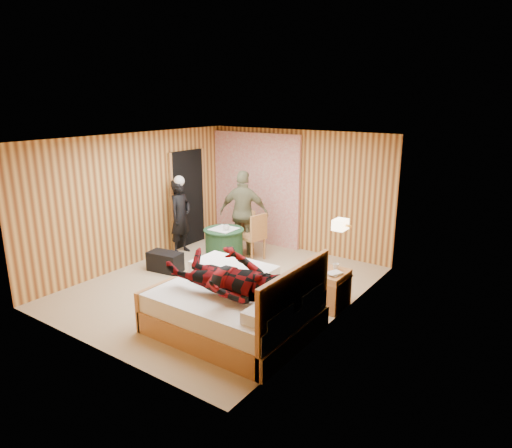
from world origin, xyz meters
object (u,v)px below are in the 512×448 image
Objects in this scene: round_table at (224,246)px; man_on_bed at (227,267)px; nightstand at (331,289)px; man_at_table at (244,213)px; wall_lamp at (340,225)px; chair_near at (255,234)px; duffel_bag at (165,262)px; bed at (237,308)px; woman_standing at (181,217)px; chair_far at (244,229)px.

man_on_bed is at bearing -50.18° from round_table.
nightstand is 0.35× the size of man_at_table.
wall_lamp is at bearing -10.25° from round_table.
man_on_bed is at bearing 38.86° from chair_near.
man_at_table is at bearing 90.00° from round_table.
duffel_bag is at bearing -173.33° from nightstand.
nightstand is 0.95× the size of duffel_bag.
bed is 3.54m from woman_standing.
wall_lamp is 1.97m from bed.
nightstand is 2.92m from man_at_table.
wall_lamp is 0.15× the size of man_on_bed.
wall_lamp is 0.28× the size of chair_far.
duffel_bag is at bearing -159.35° from woman_standing.
woman_standing is (-1.52, -0.48, 0.22)m from chair_near.
man_on_bed is (2.95, -2.18, 0.23)m from woman_standing.
woman_standing is (-0.48, 0.94, 0.59)m from duffel_bag.
bed is at bearing -117.99° from wall_lamp.
chair_near is at bearing -78.60° from woman_standing.
chair_far is at bearing 88.37° from round_table.
chair_far is 0.53× the size of man_on_bed.
duffel_bag is 0.41× the size of woman_standing.
man_on_bed reaches higher than bed.
man_on_bed is (1.83, -2.84, 0.46)m from chair_far.
chair_far is 1.32m from woman_standing.
duffel_bag is at bearing 153.36° from man_on_bed.
man_on_bed is (-0.77, -1.74, -0.30)m from wall_lamp.
man_on_bed reaches higher than woman_standing.
wall_lamp is 0.43× the size of nightstand.
woman_standing is at bearing -137.08° from chair_far.
chair_far reaches higher than nightstand.
chair_near is at bearing 47.29° from round_table.
wall_lamp reaches higher than chair_near.
bed reaches higher than nightstand.
chair_near is at bearing 118.28° from man_on_bed.
round_table is 1.17m from duffel_bag.
nightstand is at bearing -13.05° from chair_far.
chair_near is (-2.16, 1.05, 0.25)m from nightstand.
duffel_bag is 1.87m from man_at_table.
round_table is 0.44× the size of man_on_bed.
round_table is 0.65m from chair_far.
nightstand is at bearing -1.34° from duffel_bag.
man_at_table is (-1.82, 2.63, 0.53)m from bed.
duffel_bag is 2.88m from man_on_bed.
round_table reaches higher than duffel_bag.
round_table is (-1.82, 1.98, 0.02)m from bed.
round_table is 0.82× the size of chair_near.
man_on_bed is (2.47, -1.24, 0.82)m from duffel_bag.
chair_near is 0.55× the size of man_at_table.
chair_near is (-2.20, 0.92, -0.75)m from wall_lamp.
chair_near is 0.56m from man_at_table.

